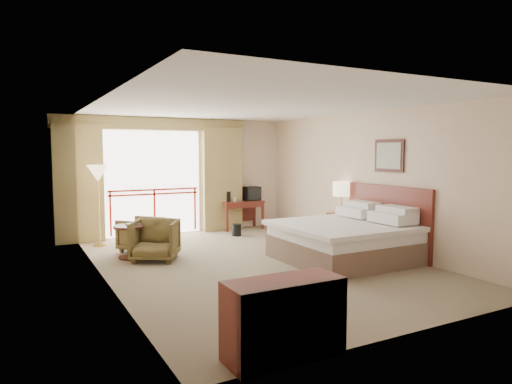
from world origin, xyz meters
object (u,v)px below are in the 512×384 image
tv (252,194)px  dresser (284,319)px  bed (346,239)px  side_table (129,236)px  wastebasket (237,230)px  armchair_near (155,260)px  desk (240,207)px  armchair_far (141,251)px  table_lamp (342,189)px  nightstand (343,229)px  floor_lamp (98,176)px

tv → dresser: bearing=-129.3°
bed → side_table: bearing=149.8°
wastebasket → armchair_near: size_ratio=0.34×
desk → armchair_far: 3.21m
side_table → dresser: (0.37, -4.71, -0.04)m
dresser → desk: bearing=63.8°
tv → wastebasket: size_ratio=1.44×
table_lamp → dresser: 5.57m
desk → dresser: size_ratio=0.96×
nightstand → dresser: dresser is taller
tv → armchair_far: 3.53m
desk → armchair_far: desk is taller
armchair_near → side_table: (-0.37, 0.35, 0.41)m
tv → dresser: size_ratio=0.35×
bed → dresser: (-2.99, -2.75, -0.00)m
table_lamp → armchair_near: 4.02m
bed → tv: bearing=88.1°
wastebasket → side_table: size_ratio=0.45×
armchair_near → bed: bearing=1.1°
bed → dresser: 4.06m
desk → armchair_near: 3.66m
bed → tv: size_ratio=5.47×
bed → floor_lamp: (-3.64, 3.38, 1.05)m
bed → wastebasket: bearing=102.7°
wastebasket → armchair_near: armchair_near is taller
floor_lamp → armchair_near: bearing=-69.7°
desk → side_table: size_ratio=1.79×
side_table → floor_lamp: floor_lamp is taller
bed → side_table: 3.88m
table_lamp → desk: table_lamp is taller
desk → dresser: dresser is taller
bed → floor_lamp: floor_lamp is taller
table_lamp → armchair_far: 4.23m
nightstand → armchair_far: (-3.86, 1.33, -0.32)m
dresser → armchair_far: bearing=87.0°
desk → floor_lamp: size_ratio=0.65×
tv → armchair_far: bearing=-170.7°
nightstand → side_table: (-4.21, 0.80, 0.09)m
bed → dresser: bearing=-137.3°
armchair_far → side_table: side_table is taller
tv → wastebasket: bearing=-149.6°
armchair_near → side_table: side_table is taller
desk → side_table: bearing=-146.0°
nightstand → tv: (-0.72, 2.68, 0.55)m
desk → tv: size_ratio=2.76×
bed → nightstand: bearing=53.4°
armchair_near → floor_lamp: floor_lamp is taller
side_table → bed: bearing=-30.2°
side_table → floor_lamp: size_ratio=0.36×
tv → side_table: tv is taller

